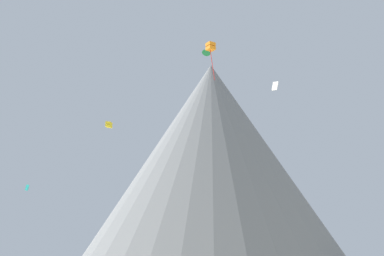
{
  "coord_description": "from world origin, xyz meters",
  "views": [
    {
      "loc": [
        11.12,
        -35.71,
        4.87
      ],
      "look_at": [
        3.1,
        34.66,
        23.3
      ],
      "focal_mm": 47.52,
      "sensor_mm": 36.0,
      "label": 1
    }
  ],
  "objects_px": {
    "kite_green_high": "(206,53)",
    "kite_yellow_mid": "(109,125)",
    "rock_massif": "(205,179)",
    "kite_cyan_low": "(249,228)",
    "kite_orange_high": "(211,47)",
    "kite_teal_mid": "(27,188)",
    "kite_white_high": "(275,86)"
  },
  "relations": [
    {
      "from": "kite_yellow_mid",
      "to": "kite_cyan_low",
      "type": "bearing_deg",
      "value": -44.04
    },
    {
      "from": "rock_massif",
      "to": "kite_green_high",
      "type": "xyz_separation_m",
      "value": [
        3.71,
        -38.01,
        14.36
      ]
    },
    {
      "from": "kite_green_high",
      "to": "kite_teal_mid",
      "type": "bearing_deg",
      "value": -24.84
    },
    {
      "from": "kite_white_high",
      "to": "rock_massif",
      "type": "bearing_deg",
      "value": 12.97
    },
    {
      "from": "kite_orange_high",
      "to": "kite_cyan_low",
      "type": "bearing_deg",
      "value": 42.54
    },
    {
      "from": "kite_green_high",
      "to": "kite_orange_high",
      "type": "bearing_deg",
      "value": 78.21
    },
    {
      "from": "kite_white_high",
      "to": "kite_cyan_low",
      "type": "bearing_deg",
      "value": 5.41
    },
    {
      "from": "rock_massif",
      "to": "kite_green_high",
      "type": "distance_m",
      "value": 40.8
    },
    {
      "from": "kite_cyan_low",
      "to": "kite_green_high",
      "type": "bearing_deg",
      "value": 129.46
    },
    {
      "from": "rock_massif",
      "to": "kite_yellow_mid",
      "type": "relative_size",
      "value": 88.88
    },
    {
      "from": "kite_white_high",
      "to": "kite_green_high",
      "type": "bearing_deg",
      "value": 34.16
    },
    {
      "from": "kite_cyan_low",
      "to": "kite_green_high",
      "type": "relative_size",
      "value": 2.83
    },
    {
      "from": "kite_cyan_low",
      "to": "kite_teal_mid",
      "type": "distance_m",
      "value": 38.83
    },
    {
      "from": "kite_orange_high",
      "to": "kite_teal_mid",
      "type": "bearing_deg",
      "value": 109.88
    },
    {
      "from": "kite_cyan_low",
      "to": "kite_teal_mid",
      "type": "xyz_separation_m",
      "value": [
        -35.83,
        -13.76,
        5.87
      ]
    },
    {
      "from": "rock_massif",
      "to": "kite_white_high",
      "type": "height_order",
      "value": "rock_massif"
    },
    {
      "from": "kite_green_high",
      "to": "kite_yellow_mid",
      "type": "xyz_separation_m",
      "value": [
        -14.87,
        -2.48,
        -12.12
      ]
    },
    {
      "from": "kite_cyan_low",
      "to": "kite_yellow_mid",
      "type": "relative_size",
      "value": 4.65
    },
    {
      "from": "kite_yellow_mid",
      "to": "kite_orange_high",
      "type": "distance_m",
      "value": 22.07
    },
    {
      "from": "kite_teal_mid",
      "to": "kite_yellow_mid",
      "type": "height_order",
      "value": "kite_yellow_mid"
    },
    {
      "from": "kite_teal_mid",
      "to": "kite_green_high",
      "type": "height_order",
      "value": "kite_green_high"
    },
    {
      "from": "kite_white_high",
      "to": "kite_orange_high",
      "type": "bearing_deg",
      "value": 98.74
    },
    {
      "from": "kite_cyan_low",
      "to": "rock_massif",
      "type": "bearing_deg",
      "value": -5.81
    },
    {
      "from": "kite_white_high",
      "to": "kite_yellow_mid",
      "type": "bearing_deg",
      "value": 63.77
    },
    {
      "from": "kite_yellow_mid",
      "to": "rock_massif",
      "type": "bearing_deg",
      "value": -12.13
    },
    {
      "from": "kite_orange_high",
      "to": "rock_massif",
      "type": "bearing_deg",
      "value": 55.99
    },
    {
      "from": "kite_white_high",
      "to": "kite_green_high",
      "type": "height_order",
      "value": "kite_green_high"
    },
    {
      "from": "kite_cyan_low",
      "to": "kite_green_high",
      "type": "height_order",
      "value": "kite_green_high"
    },
    {
      "from": "kite_teal_mid",
      "to": "kite_green_high",
      "type": "xyz_separation_m",
      "value": [
        29.74,
        -3.09,
        20.82
      ]
    },
    {
      "from": "rock_massif",
      "to": "kite_orange_high",
      "type": "bearing_deg",
      "value": -83.98
    },
    {
      "from": "kite_green_high",
      "to": "kite_orange_high",
      "type": "height_order",
      "value": "kite_green_high"
    },
    {
      "from": "kite_green_high",
      "to": "kite_orange_high",
      "type": "xyz_separation_m",
      "value": [
        1.91,
        -15.26,
        -5.62
      ]
    }
  ]
}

